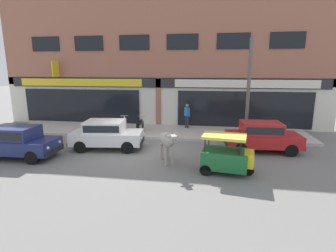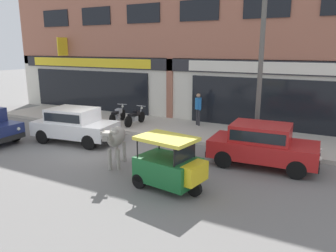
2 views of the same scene
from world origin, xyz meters
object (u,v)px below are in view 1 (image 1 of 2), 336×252
(cow, at_px, (167,140))
(car_1, at_px, (106,133))
(car_2, at_px, (262,135))
(car_0, at_px, (16,141))
(utility_pole, at_px, (248,90))
(motorcycle_1, at_px, (140,125))
(auto_rickshaw, at_px, (227,157))
(motorcycle_0, at_px, (123,125))
(pedestrian, at_px, (187,113))

(cow, distance_m, car_1, 3.72)
(cow, xyz_separation_m, car_2, (4.31, 2.37, -0.19))
(car_0, bearing_deg, utility_pole, 22.01)
(motorcycle_1, bearing_deg, cow, -62.61)
(cow, xyz_separation_m, car_1, (-3.38, 1.56, -0.19))
(auto_rickshaw, bearing_deg, car_0, 177.88)
(motorcycle_1, distance_m, utility_pole, 6.78)
(cow, bearing_deg, motorcycle_0, 126.52)
(car_2, xyz_separation_m, motorcycle_1, (-6.85, 2.53, -0.27))
(car_0, xyz_separation_m, pedestrian, (7.18, 6.68, 0.33))
(car_0, relative_size, car_2, 0.99)
(auto_rickshaw, xyz_separation_m, pedestrian, (-2.16, 7.03, 0.48))
(auto_rickshaw, distance_m, motorcycle_0, 8.25)
(motorcycle_0, bearing_deg, auto_rickshaw, -42.79)
(car_0, xyz_separation_m, auto_rickshaw, (9.34, -0.35, -0.15))
(pedestrian, bearing_deg, car_1, -127.82)
(car_2, height_order, auto_rickshaw, auto_rickshaw)
(car_2, bearing_deg, car_0, -166.13)
(car_2, xyz_separation_m, utility_pole, (-0.56, 1.54, 2.06))
(cow, distance_m, motorcycle_1, 5.54)
(cow, bearing_deg, car_0, -176.71)
(auto_rickshaw, height_order, utility_pole, utility_pole)
(cow, height_order, auto_rickshaw, cow)
(car_0, xyz_separation_m, car_2, (11.20, 2.77, 0.00))
(auto_rickshaw, bearing_deg, pedestrian, 107.11)
(auto_rickshaw, bearing_deg, cow, 163.18)
(motorcycle_0, bearing_deg, utility_pole, -7.42)
(car_2, relative_size, motorcycle_1, 2.03)
(car_2, height_order, utility_pole, utility_pole)
(cow, height_order, motorcycle_1, cow)
(motorcycle_0, xyz_separation_m, motorcycle_1, (1.06, 0.04, 0.00))
(cow, height_order, car_0, cow)
(car_1, bearing_deg, motorcycle_0, 93.90)
(motorcycle_0, height_order, motorcycle_1, same)
(car_2, bearing_deg, auto_rickshaw, -120.86)
(cow, distance_m, utility_pole, 5.73)
(utility_pole, bearing_deg, car_1, -161.77)
(cow, xyz_separation_m, utility_pole, (3.75, 3.91, 1.87))
(pedestrian, bearing_deg, cow, -92.66)
(car_0, height_order, motorcycle_1, car_0)
(car_2, xyz_separation_m, motorcycle_0, (-7.92, 2.49, -0.27))
(car_0, bearing_deg, car_1, 29.10)
(cow, relative_size, car_2, 0.55)
(cow, distance_m, auto_rickshaw, 2.59)
(pedestrian, bearing_deg, auto_rickshaw, -72.89)
(car_2, bearing_deg, car_1, -173.97)
(car_2, xyz_separation_m, auto_rickshaw, (-1.86, -3.11, -0.15))
(utility_pole, bearing_deg, car_0, -157.99)
(car_1, relative_size, motorcycle_0, 2.09)
(motorcycle_1, bearing_deg, motorcycle_0, -178.03)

